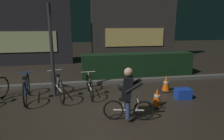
# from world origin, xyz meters

# --- Properties ---
(ground_plane) EXTENTS (40.00, 40.00, 0.00)m
(ground_plane) POSITION_xyz_m (0.00, 0.00, 0.00)
(ground_plane) COLOR #2D261E
(sidewalk_curb) EXTENTS (12.00, 0.24, 0.12)m
(sidewalk_curb) POSITION_xyz_m (0.00, 2.20, 0.06)
(sidewalk_curb) COLOR #56544F
(sidewalk_curb) RESTS_ON ground
(hedge_row) EXTENTS (4.80, 0.70, 0.98)m
(hedge_row) POSITION_xyz_m (1.80, 3.10, 0.49)
(hedge_row) COLOR black
(hedge_row) RESTS_ON ground
(storefront_left) EXTENTS (5.43, 0.54, 3.64)m
(storefront_left) POSITION_xyz_m (-3.73, 6.50, 1.81)
(storefront_left) COLOR #262328
(storefront_left) RESTS_ON ground
(storefront_right) EXTENTS (5.33, 0.54, 4.93)m
(storefront_right) POSITION_xyz_m (2.84, 7.20, 2.45)
(storefront_right) COLOR #383330
(storefront_right) RESTS_ON ground
(street_post) EXTENTS (0.10, 0.10, 2.76)m
(street_post) POSITION_xyz_m (-1.49, 1.20, 1.38)
(street_post) COLOR #2D2D33
(street_post) RESTS_ON ground
(parked_bike_left_mid) EXTENTS (0.46, 1.69, 0.78)m
(parked_bike_left_mid) POSITION_xyz_m (-2.26, 1.03, 0.35)
(parked_bike_left_mid) COLOR black
(parked_bike_left_mid) RESTS_ON ground
(parked_bike_center_left) EXTENTS (0.58, 1.69, 0.80)m
(parked_bike_center_left) POSITION_xyz_m (-1.39, 1.07, 0.36)
(parked_bike_center_left) COLOR black
(parked_bike_center_left) RESTS_ON ground
(parked_bike_center_right) EXTENTS (0.46, 1.53, 0.70)m
(parked_bike_center_right) POSITION_xyz_m (-0.42, 1.09, 0.32)
(parked_bike_center_right) COLOR black
(parked_bike_center_right) RESTS_ON ground
(traffic_cone_near) EXTENTS (0.36, 0.36, 0.53)m
(traffic_cone_near) POSITION_xyz_m (1.31, -0.10, 0.25)
(traffic_cone_near) COLOR black
(traffic_cone_near) RESTS_ON ground
(traffic_cone_far) EXTENTS (0.36, 0.36, 0.54)m
(traffic_cone_far) POSITION_xyz_m (2.10, 0.99, 0.26)
(traffic_cone_far) COLOR black
(traffic_cone_far) RESTS_ON ground
(blue_crate) EXTENTS (0.46, 0.35, 0.30)m
(blue_crate) POSITION_xyz_m (2.31, 0.30, 0.15)
(blue_crate) COLOR #193DB7
(blue_crate) RESTS_ON ground
(cyclist) EXTENTS (1.17, 0.60, 1.25)m
(cyclist) POSITION_xyz_m (0.33, -0.67, 0.63)
(cyclist) COLOR black
(cyclist) RESTS_ON ground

